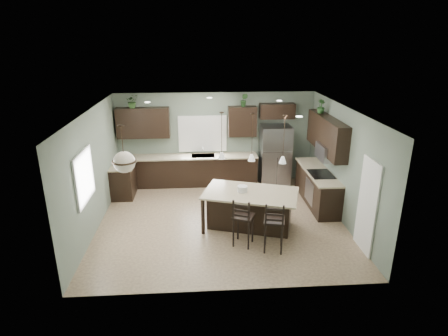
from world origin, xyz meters
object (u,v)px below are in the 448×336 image
(refrigerator, at_px, (275,156))
(plant_back_left, at_px, (132,101))
(kitchen_island, at_px, (250,210))
(bar_stool_center, at_px, (243,221))
(bar_stool_right, at_px, (274,226))
(serving_dish, at_px, (242,189))

(refrigerator, bearing_deg, plant_back_left, 177.03)
(kitchen_island, height_order, bar_stool_center, bar_stool_center)
(refrigerator, relative_size, bar_stool_center, 1.63)
(refrigerator, relative_size, bar_stool_right, 1.59)
(serving_dish, bearing_deg, plant_back_left, 134.75)
(refrigerator, xyz_separation_m, bar_stool_right, (-0.76, -3.78, -0.34))
(bar_stool_center, bearing_deg, plant_back_left, 150.24)
(bar_stool_center, distance_m, bar_stool_right, 0.68)
(bar_stool_center, relative_size, plant_back_left, 2.89)
(kitchen_island, xyz_separation_m, bar_stool_center, (-0.26, -0.76, 0.11))
(refrigerator, distance_m, plant_back_left, 4.53)
(refrigerator, height_order, kitchen_island, refrigerator)
(bar_stool_right, bearing_deg, refrigerator, 91.27)
(refrigerator, distance_m, bar_stool_center, 3.80)
(bar_stool_right, bearing_deg, bar_stool_center, 169.78)
(serving_dish, distance_m, bar_stool_right, 1.29)
(refrigerator, distance_m, serving_dish, 3.00)
(serving_dish, relative_size, plant_back_left, 0.61)
(kitchen_island, height_order, bar_stool_right, bar_stool_right)
(bar_stool_center, height_order, plant_back_left, plant_back_left)
(bar_stool_center, relative_size, bar_stool_right, 0.98)
(kitchen_island, height_order, serving_dish, serving_dish)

